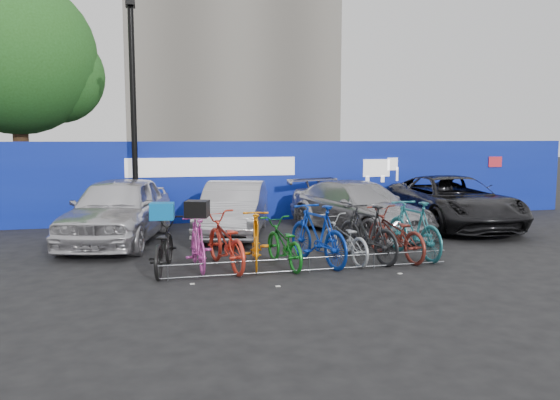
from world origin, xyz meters
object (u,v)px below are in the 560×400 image
object	(u,v)px
bike_2	(225,241)
bike_3	(256,239)
bike_0	(163,246)
bike_5	(318,234)
bike_rack	(309,264)
bike_4	(283,243)
tree	(24,61)
car_2	(359,207)
lamppost	(133,109)
car_1	(234,209)
bike_1	(198,243)
car_0	(118,210)
bike_9	(414,229)
bike_7	(367,232)
car_3	(452,202)
bike_8	(395,234)
bike_6	(344,239)

from	to	relation	value
bike_2	bike_3	size ratio (longest dim) A/B	1.12
bike_0	bike_5	distance (m)	3.00
bike_rack	bike_4	world-z (taller)	bike_4
tree	car_2	distance (m)	12.36
bike_3	bike_0	bearing A→B (deg)	10.45
car_2	bike_3	xyz separation A→B (m)	(-3.38, -3.08, -0.13)
tree	lamppost	size ratio (longest dim) A/B	1.28
tree	car_1	xyz separation A→B (m)	(6.03, -6.41, -4.39)
bike_2	bike_3	distance (m)	0.60
bike_2	bike_3	world-z (taller)	bike_3
car_1	bike_1	distance (m)	3.73
car_0	car_1	xyz separation A→B (m)	(2.85, 0.34, -0.12)
bike_9	car_0	bearing A→B (deg)	-33.11
lamppost	bike_3	size ratio (longest dim) A/B	3.37
bike_rack	car_2	world-z (taller)	car_2
bike_1	bike_7	distance (m)	3.42
tree	bike_5	bearing A→B (deg)	-54.77
lamppost	car_3	bearing A→B (deg)	-12.73
car_2	tree	bearing A→B (deg)	126.46
tree	bike_2	xyz separation A→B (m)	(5.29, -9.96, -4.53)
bike_1	bike_5	xyz separation A→B (m)	(2.34, -0.16, 0.11)
bike_9	bike_3	bearing A→B (deg)	-5.01
bike_rack	bike_2	size ratio (longest dim) A/B	2.75
lamppost	car_2	bearing A→B (deg)	-21.29
lamppost	bike_9	distance (m)	8.21
car_3	bike_7	bearing A→B (deg)	-134.49
bike_3	bike_9	world-z (taller)	bike_9
bike_0	bike_3	world-z (taller)	bike_3
bike_8	bike_9	xyz separation A→B (m)	(0.44, 0.03, 0.08)
car_0	car_3	world-z (taller)	car_0
bike_1	bike_2	size ratio (longest dim) A/B	0.83
bike_5	bike_8	world-z (taller)	bike_5
car_1	bike_4	bearing A→B (deg)	-67.40
car_1	bike_5	distance (m)	3.83
car_3	bike_8	xyz separation A→B (m)	(-3.35, -3.35, -0.19)
bike_1	bike_6	size ratio (longest dim) A/B	0.95
bike_1	bike_6	distance (m)	2.93
bike_7	bike_1	bearing A→B (deg)	-15.90
car_1	tree	bearing A→B (deg)	150.06
car_2	bike_9	bearing A→B (deg)	-107.02
bike_rack	bike_3	xyz separation A→B (m)	(-0.88, 0.70, 0.38)
bike_6	bike_7	xyz separation A→B (m)	(0.49, -0.05, 0.12)
car_2	car_3	xyz separation A→B (m)	(2.91, 0.28, 0.04)
car_1	bike_8	bearing A→B (deg)	-34.87
bike_7	bike_8	world-z (taller)	bike_7
car_0	bike_7	distance (m)	5.99
bike_7	bike_8	xyz separation A→B (m)	(0.64, 0.07, -0.06)
bike_0	bike_4	xyz separation A→B (m)	(2.29, -0.16, -0.03)
bike_4	bike_3	bearing A→B (deg)	-23.03
tree	bike_9	xyz separation A→B (m)	(9.28, -9.93, -4.46)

